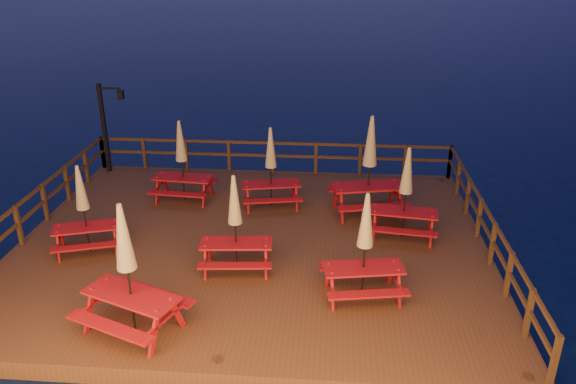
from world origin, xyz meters
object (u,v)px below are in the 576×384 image
at_px(lamp_post, 108,120).
at_px(picnic_table_2, 182,160).
at_px(picnic_table_1, 127,267).
at_px(picnic_table_0, 406,192).

xyz_separation_m(lamp_post, picnic_table_2, (2.99, -2.14, -0.51)).
xyz_separation_m(picnic_table_1, picnic_table_2, (-0.58, 6.26, -0.15)).
bearing_deg(picnic_table_0, picnic_table_1, -134.89).
relative_size(lamp_post, picnic_table_0, 1.21).
bearing_deg(picnic_table_1, lamp_post, 135.00).
xyz_separation_m(picnic_table_0, picnic_table_1, (-5.71, -4.41, 0.15)).
distance_m(picnic_table_0, picnic_table_2, 6.56).
relative_size(picnic_table_0, picnic_table_2, 1.00).
xyz_separation_m(picnic_table_0, picnic_table_2, (-6.29, 1.85, -0.00)).
bearing_deg(lamp_post, picnic_table_2, -35.62).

